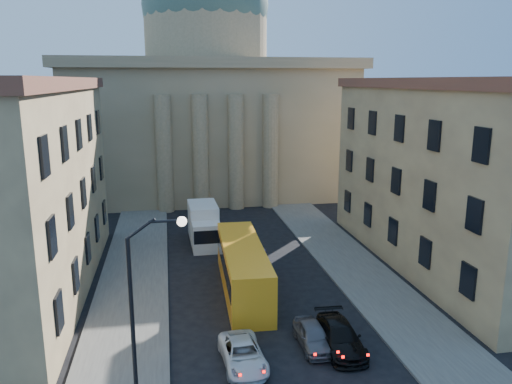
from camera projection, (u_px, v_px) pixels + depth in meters
sidewalk_left at (129, 309)px, 32.24m from camera, size 5.00×60.00×0.15m
sidewalk_right at (377, 289)px, 35.19m from camera, size 5.00×60.00×0.15m
church at (208, 100)px, 67.10m from camera, size 68.02×28.76×36.60m
building_right at (463, 173)px, 38.89m from camera, size 11.60×26.60×14.70m
street_lamp at (143, 296)px, 21.76m from camera, size 2.62×0.44×8.83m
car_left_mid at (243, 354)px, 25.85m from camera, size 2.31×4.62×1.26m
car_right_mid at (340, 337)px, 27.45m from camera, size 2.16×4.97×1.42m
car_right_far at (313, 336)px, 27.64m from camera, size 1.62×3.92×1.33m
car_right_distant at (258, 260)px, 39.30m from camera, size 1.45×3.99×1.31m
city_bus at (243, 267)px, 34.75m from camera, size 3.15×11.94×3.34m
box_truck at (204, 226)px, 45.05m from camera, size 2.60×6.37×3.47m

